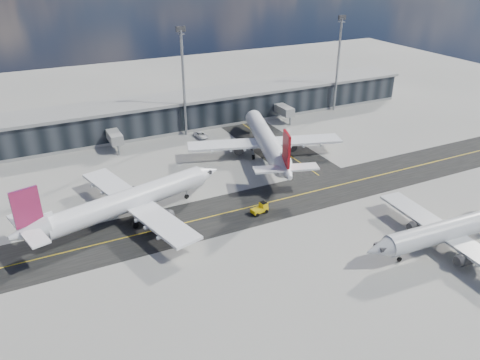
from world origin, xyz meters
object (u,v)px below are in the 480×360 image
(baggage_tug, at_px, (261,208))
(service_van, at_px, (201,135))
(airliner_af, at_px, (127,201))
(airliner_redtail, at_px, (267,141))
(airliner_near, at_px, (456,228))

(baggage_tug, relative_size, service_van, 0.67)
(baggage_tug, xyz_separation_m, service_van, (4.77, 42.99, -0.31))
(airliner_af, bearing_deg, baggage_tug, 55.60)
(airliner_af, height_order, baggage_tug, airliner_af)
(service_van, bearing_deg, airliner_redtail, -67.05)
(airliner_af, distance_m, baggage_tug, 25.39)
(airliner_redtail, xyz_separation_m, airliner_near, (10.43, -47.61, -0.83))
(airliner_redtail, distance_m, service_van, 22.29)
(airliner_af, distance_m, airliner_near, 58.46)
(airliner_near, relative_size, service_van, 6.80)
(airliner_near, bearing_deg, airliner_redtail, 15.55)
(airliner_near, height_order, baggage_tug, airliner_near)
(airliner_near, distance_m, baggage_tug, 34.77)
(airliner_redtail, bearing_deg, service_van, 131.94)
(airliner_redtail, distance_m, airliner_near, 48.75)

